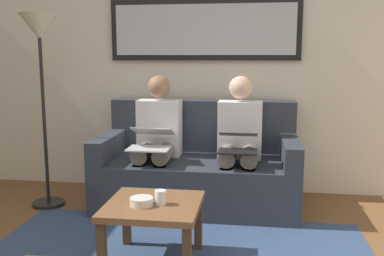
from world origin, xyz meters
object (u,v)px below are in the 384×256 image
Objects in this scene: couch at (199,168)px; bowl at (142,201)px; laptop_black at (238,142)px; person_right at (157,136)px; person_left at (239,139)px; cup at (160,197)px; standing_lamp at (40,48)px; coffee_table at (153,212)px; framed_mirror at (204,30)px; laptop_silver at (151,139)px.

couch is 1.29m from bowl.
laptop_black is 0.31× the size of person_right.
person_right is (0.72, 0.00, 0.00)m from person_left.
standing_lamp is (1.23, -0.97, 0.92)m from cup.
person_left is 3.27× the size of laptop_black.
person_left is at bearing -90.00° from laptop_black.
coffee_table is 0.51× the size of person_right.
cup is 0.05× the size of standing_lamp.
coffee_table is at bearing 141.16° from standing_lamp.
cup is (0.08, 1.63, -1.10)m from framed_mirror.
cup is 0.12m from bowl.
laptop_black is at bearing 178.43° from standing_lamp.
framed_mirror reaches higher than person_left.
standing_lamp is at bearing 6.79° from person_left.
laptop_black is at bearing 139.03° from couch.
person_left is (-0.44, -1.17, 0.16)m from cup.
cup is 0.63× the size of bowl.
standing_lamp reaches higher than coffee_table.
standing_lamp reaches higher than bowl.
standing_lamp is at bearing -1.78° from laptop_silver.
laptop_silver is at bearing -75.99° from coffee_table.
person_left is at bearing -110.56° from cup.
person_left is 0.25m from laptop_black.
cup is at bearing 64.63° from laptop_black.
person_left is at bearing -173.21° from standing_lamp.
standing_lamp is (1.31, 0.27, 1.06)m from couch.
laptop_black is 0.21× the size of standing_lamp.
standing_lamp reaches higher than person_right.
laptop_black is at bearing 117.16° from framed_mirror.
laptop_silver is (0.36, 0.69, -0.92)m from framed_mirror.
coffee_table is at bearing -136.25° from bowl.
couch is 1.25m from cup.
framed_mirror reaches higher than laptop_black.
laptop_black is (0.00, 0.24, 0.02)m from person_left.
laptop_black is 0.88× the size of laptop_silver.
framed_mirror is (0.00, -0.39, 1.24)m from couch.
laptop_silver reaches higher than cup.
laptop_black reaches higher than cup.
couch is at bearing -10.67° from person_left.
person_right reaches higher than laptop_black.
standing_lamp is at bearing -38.84° from coffee_table.
person_right is at bearing 0.00° from person_left.
laptop_silver is at bearing -80.14° from bowl.
person_right is 0.69× the size of standing_lamp.
laptop_silver is at bearing 39.45° from couch.
framed_mirror is 1.48m from standing_lamp.
couch is 1.30m from framed_mirror.
cup is at bearing 87.23° from framed_mirror.
laptop_silver reaches higher than bowl.
coffee_table is 1.68× the size of laptop_black.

